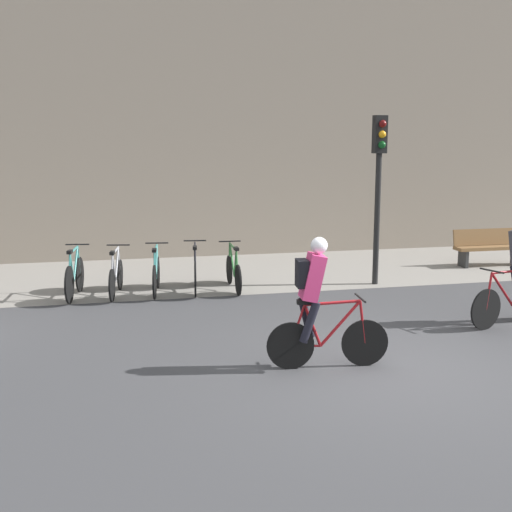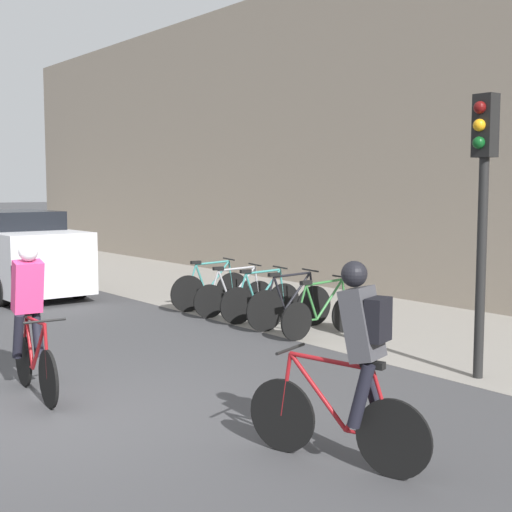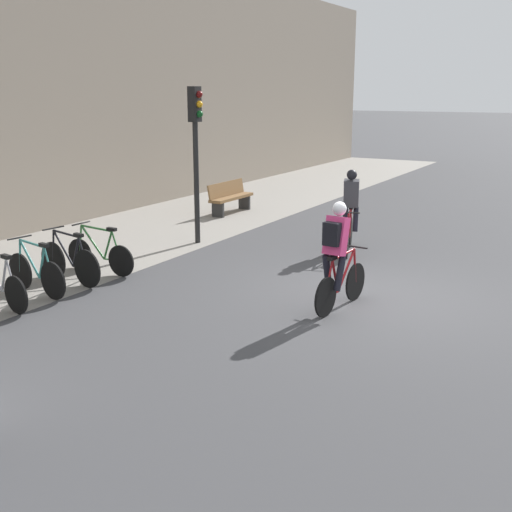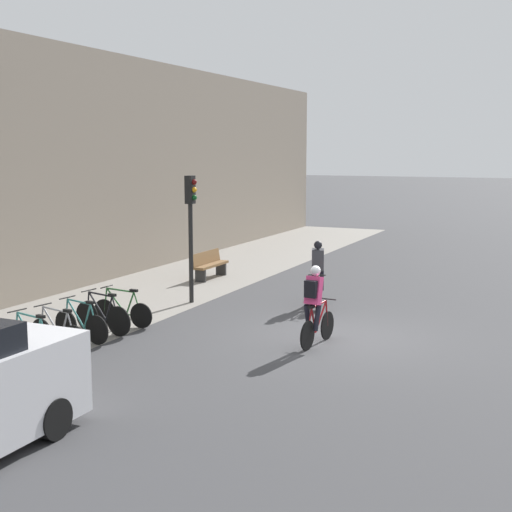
% 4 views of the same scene
% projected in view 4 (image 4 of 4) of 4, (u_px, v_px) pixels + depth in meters
% --- Properties ---
extents(ground, '(200.00, 200.00, 0.00)m').
position_uv_depth(ground, '(339.00, 338.00, 16.00)').
color(ground, '#3D3D3F').
extents(kerb_strip, '(44.00, 4.50, 0.01)m').
position_uv_depth(kerb_strip, '(93.00, 310.00, 18.76)').
color(kerb_strip, gray).
rests_on(kerb_strip, ground).
extents(building_facade, '(44.00, 0.60, 7.26)m').
position_uv_depth(building_facade, '(12.00, 171.00, 19.27)').
color(building_facade, gray).
rests_on(building_facade, ground).
extents(cyclist_pink, '(1.64, 0.47, 1.76)m').
position_uv_depth(cyclist_pink, '(315.00, 303.00, 15.15)').
color(cyclist_pink, black).
rests_on(cyclist_pink, ground).
extents(cyclist_grey, '(1.66, 0.65, 1.77)m').
position_uv_depth(cyclist_grey, '(318.00, 271.00, 19.17)').
color(cyclist_grey, black).
rests_on(cyclist_grey, ground).
extents(parked_bike_0, '(0.46, 1.65, 0.99)m').
position_uv_depth(parked_bike_0, '(32.00, 340.00, 14.21)').
color(parked_bike_0, black).
rests_on(parked_bike_0, ground).
extents(parked_bike_1, '(0.46, 1.63, 0.94)m').
position_uv_depth(parked_bike_1, '(58.00, 333.00, 14.92)').
color(parked_bike_1, black).
rests_on(parked_bike_1, ground).
extents(parked_bike_2, '(0.46, 1.60, 0.96)m').
position_uv_depth(parked_bike_2, '(81.00, 324.00, 15.62)').
color(parked_bike_2, black).
rests_on(parked_bike_2, ground).
extents(parked_bike_3, '(0.46, 1.67, 0.98)m').
position_uv_depth(parked_bike_3, '(103.00, 316.00, 16.32)').
color(parked_bike_3, black).
rests_on(parked_bike_3, ground).
extents(parked_bike_4, '(0.46, 1.67, 0.94)m').
position_uv_depth(parked_bike_4, '(123.00, 310.00, 17.02)').
color(parked_bike_4, black).
rests_on(parked_bike_4, ground).
extents(traffic_light_pole, '(0.26, 0.30, 3.50)m').
position_uv_depth(traffic_light_pole, '(191.00, 215.00, 19.36)').
color(traffic_light_pole, black).
rests_on(traffic_light_pole, ground).
extents(bench, '(1.79, 0.44, 0.89)m').
position_uv_depth(bench, '(210.00, 264.00, 23.36)').
color(bench, brown).
rests_on(bench, ground).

